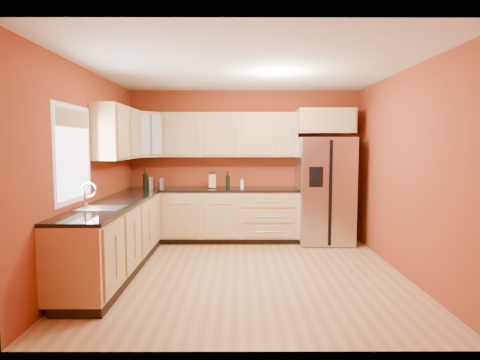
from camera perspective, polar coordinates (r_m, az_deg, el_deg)
The scene contains 23 objects.
floor at distance 5.34m, azimuth 0.88°, elevation -13.02°, with size 4.00×4.00×0.00m, color #A16A3E.
ceiling at distance 5.17m, azimuth 0.92°, elevation 15.56°, with size 4.00×4.00×0.00m, color silver.
wall_back at distance 7.09m, azimuth 0.60°, elevation 2.15°, with size 4.00×0.04×2.60m, color maroon.
wall_front at distance 3.10m, azimuth 1.60°, elevation -1.53°, with size 4.00×0.04×2.60m, color maroon.
wall_left at distance 5.44m, azimuth -20.68°, elevation 0.96°, with size 0.04×4.00×2.60m, color maroon.
wall_right at distance 5.51m, azimuth 22.20°, elevation 0.96°, with size 0.04×4.00×2.60m, color maroon.
base_cabinets_back at distance 6.90m, azimuth -3.96°, elevation -5.13°, with size 2.90×0.60×0.88m, color tan.
base_cabinets_left at distance 5.46m, azimuth -17.42°, elevation -8.06°, with size 0.60×2.80×0.88m, color tan.
countertop_back at distance 6.83m, azimuth -3.99°, elevation -1.34°, with size 2.90×0.62×0.04m, color black.
countertop_left at distance 5.38m, azimuth -17.45°, elevation -3.28°, with size 0.62×2.80×0.04m, color black.
upper_cabinets_back at distance 6.92m, azimuth -1.46°, elevation 6.43°, with size 2.30×0.33×0.75m, color tan.
upper_cabinets_left at distance 6.06m, azimuth -16.96°, elevation 6.42°, with size 0.33×1.35×0.75m, color tan.
corner_upper_cabinet at distance 6.93m, azimuth -13.38°, elevation 6.29°, with size 0.62×0.33×0.75m, color tan.
over_fridge_cabinet at distance 6.94m, azimuth 11.97°, elevation 8.17°, with size 0.92×0.60×0.40m, color tan.
refrigerator at distance 6.90m, azimuth 11.92°, elevation -1.45°, with size 0.90×0.75×1.78m, color #ADADB1.
window at distance 4.95m, azimuth -22.58°, elevation 3.43°, with size 0.03×0.90×1.00m, color white.
sink_faucet at distance 4.88m, azimuth -19.24°, elevation -2.13°, with size 0.50×0.42×0.30m, color white, non-canonical shape.
canister_left at distance 6.95m, azimuth -11.11°, elevation -0.43°, with size 0.11×0.11×0.17m, color #ADADB1.
canister_right at distance 6.98m, azimuth -12.64°, elevation -0.36°, with size 0.12×0.12×0.19m, color #ADADB1.
wine_bottle_a at distance 6.91m, azimuth -13.30°, elevation 0.22°, with size 0.08×0.08×0.35m, color black, non-canonical shape.
wine_bottle_b at distance 6.72m, azimuth -1.75°, elevation 0.04°, with size 0.07×0.07×0.30m, color black, non-canonical shape.
knife_block at distance 6.85m, azimuth -3.95°, elevation -0.19°, with size 0.11×0.10×0.23m, color tan.
soap_dispenser at distance 6.73m, azimuth 0.28°, elevation -0.52°, with size 0.06×0.06×0.17m, color silver.
Camera 1 is at (-0.10, -5.08, 1.65)m, focal length 30.00 mm.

